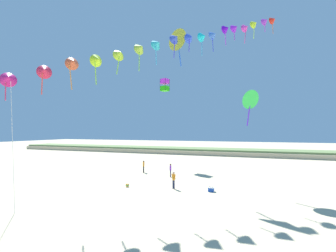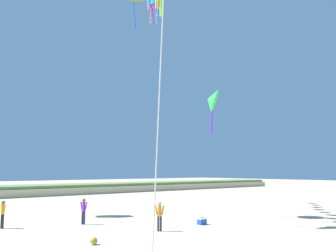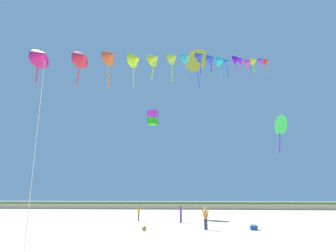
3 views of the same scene
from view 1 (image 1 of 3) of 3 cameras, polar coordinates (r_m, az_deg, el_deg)
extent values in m
plane|color=beige|center=(17.77, -16.93, -21.02)|extent=(240.00, 240.00, 0.00)
cube|color=#BFAE8B|center=(60.35, 10.27, -6.52)|extent=(120.00, 9.26, 1.03)
cube|color=#6B844C|center=(60.29, 10.27, -5.89)|extent=(120.00, 7.87, 0.59)
cylinder|color=#282D4C|center=(24.14, 1.56, -14.65)|extent=(0.13, 0.13, 0.88)
cylinder|color=#282D4C|center=(24.25, 1.30, -14.59)|extent=(0.13, 0.13, 0.88)
cylinder|color=orange|center=(24.03, 1.43, -12.87)|extent=(0.23, 0.23, 0.63)
cylinder|color=orange|center=(23.87, 1.76, -12.83)|extent=(0.23, 0.18, 0.59)
cylinder|color=orange|center=(24.17, 1.11, -12.69)|extent=(0.23, 0.18, 0.59)
sphere|color=tan|center=(23.95, 1.43, -11.84)|extent=(0.24, 0.24, 0.24)
cylinder|color=#282D4C|center=(29.91, 0.65, -12.05)|extent=(0.13, 0.13, 0.88)
cylinder|color=#282D4C|center=(30.06, 0.62, -12.00)|extent=(0.13, 0.13, 0.88)
cylinder|color=purple|center=(29.85, 0.64, -10.62)|extent=(0.23, 0.23, 0.62)
cylinder|color=purple|center=(29.65, 0.68, -10.59)|extent=(0.17, 0.22, 0.59)
cylinder|color=purple|center=(30.04, 0.59, -10.47)|extent=(0.17, 0.22, 0.59)
sphere|color=brown|center=(29.79, 0.64, -9.79)|extent=(0.24, 0.24, 0.24)
cylinder|color=black|center=(33.27, -6.25, -10.95)|extent=(0.13, 0.13, 0.87)
cylinder|color=black|center=(33.42, -6.18, -10.91)|extent=(0.13, 0.13, 0.87)
cylinder|color=orange|center=(33.23, -6.21, -9.66)|extent=(0.23, 0.23, 0.62)
cylinder|color=orange|center=(33.03, -6.31, -9.63)|extent=(0.12, 0.22, 0.59)
cylinder|color=orange|center=(33.41, -6.12, -9.53)|extent=(0.12, 0.22, 0.59)
sphere|color=brown|center=(33.17, -6.21, -8.92)|extent=(0.24, 0.24, 0.24)
cone|color=#C51B71|center=(20.08, -35.48, 9.85)|extent=(1.33, 1.39, 1.19)
cylinder|color=#E53967|center=(19.93, -35.95, 7.25)|extent=(0.17, 0.15, 1.41)
cone|color=#D52344|center=(20.28, -28.88, 12.20)|extent=(1.29, 1.34, 1.14)
cylinder|color=#E54239|center=(20.06, -29.35, 9.32)|extent=(0.26, 0.19, 1.64)
cone|color=#D1522F|center=(20.89, -23.04, 14.65)|extent=(1.30, 1.37, 1.17)
cylinder|color=orange|center=(20.55, -23.49, 11.29)|extent=(0.25, 0.20, 2.09)
cone|color=#B9E921|center=(21.24, -17.48, 15.71)|extent=(1.18, 1.32, 1.12)
cylinder|color=#92E539|center=(20.88, -17.91, 12.60)|extent=(0.14, 0.19, 1.96)
cone|color=#B5DE2F|center=(22.31, -12.17, 17.49)|extent=(1.38, 1.43, 1.22)
cylinder|color=#93E539|center=(21.94, -12.56, 14.85)|extent=(0.28, 0.23, 1.72)
cone|color=#A8CF3A|center=(23.23, -6.98, 19.08)|extent=(1.35, 1.42, 1.23)
cylinder|color=#8FE539|center=(22.76, -7.34, 16.17)|extent=(0.13, 0.23, 2.07)
cone|color=#2EBECB|center=(24.35, -2.73, 20.12)|extent=(1.37, 1.42, 1.23)
cylinder|color=#39AEE5|center=(23.86, -3.06, 17.52)|extent=(0.10, 0.29, 1.94)
cone|color=blue|center=(25.88, 1.91, 21.41)|extent=(1.36, 1.41, 1.21)
cylinder|color=#4539E5|center=(25.35, 1.62, 18.96)|extent=(0.11, 0.28, 1.99)
cone|color=blue|center=(27.18, 5.66, 21.42)|extent=(1.24, 1.32, 1.12)
cylinder|color=#4239E5|center=(26.75, 5.40, 19.68)|extent=(0.14, 0.09, 1.41)
cone|color=#17D5E6|center=(28.59, 8.85, 21.52)|extent=(1.19, 1.32, 1.11)
cylinder|color=#39ADE5|center=(28.03, 8.62, 19.24)|extent=(0.09, 0.21, 2.07)
cone|color=#3F72DC|center=(30.42, 11.50, 21.76)|extent=(1.33, 1.40, 1.21)
cylinder|color=blue|center=(29.87, 11.30, 19.71)|extent=(0.22, 0.29, 1.97)
cone|color=#650CD1|center=(32.08, 14.57, 22.80)|extent=(1.24, 1.35, 1.16)
cylinder|color=#B139E5|center=(31.50, 14.38, 20.87)|extent=(0.19, 0.13, 1.98)
cone|color=#9B23E8|center=(33.94, 16.66, 22.80)|extent=(1.36, 1.40, 1.20)
cylinder|color=#CB39E5|center=(33.44, 16.50, 21.35)|extent=(0.15, 0.13, 1.53)
cone|color=#E13BB7|center=(35.60, 19.16, 22.57)|extent=(1.31, 1.32, 1.13)
cylinder|color=#E53991|center=(35.00, 19.01, 20.78)|extent=(0.24, 0.32, 2.04)
cone|color=#C6EA26|center=(37.74, 21.13, 23.08)|extent=(1.36, 1.36, 1.17)
cylinder|color=#9CE539|center=(37.14, 21.01, 21.44)|extent=(0.16, 0.15, 2.00)
cone|color=purple|center=(39.66, 23.50, 23.28)|extent=(1.38, 1.40, 1.20)
cylinder|color=#DF39E5|center=(39.14, 23.38, 22.04)|extent=(0.08, 0.25, 1.54)
cone|color=red|center=(41.69, 25.15, 23.21)|extent=(1.33, 1.35, 1.16)
cylinder|color=orange|center=(41.08, 25.05, 21.71)|extent=(0.16, 0.23, 2.04)
cylinder|color=silver|center=(19.88, -34.74, -4.07)|extent=(0.11, 0.56, 9.95)
cube|color=#27C611|center=(41.03, -0.82, 9.46)|extent=(1.53, 1.53, 0.88)
cube|color=#D02DE5|center=(41.30, -0.82, 11.26)|extent=(1.53, 1.53, 0.88)
cylinder|color=black|center=(41.27, 0.39, 10.33)|extent=(0.04, 0.04, 2.19)
cylinder|color=black|center=(42.00, -0.97, 10.13)|extent=(0.04, 0.04, 2.19)
cylinder|color=black|center=(41.07, -2.04, 10.39)|extent=(0.04, 0.04, 2.19)
cylinder|color=black|center=(40.32, -0.67, 10.61)|extent=(0.04, 0.04, 2.19)
cone|color=#35EC51|center=(25.07, 19.79, 6.49)|extent=(2.35, 2.24, 2.11)
cone|color=#662DE5|center=(25.07, 19.79, 6.53)|extent=(1.32, 1.26, 1.17)
cylinder|color=#662DE5|center=(24.91, 19.82, 2.92)|extent=(0.45, 0.22, 2.52)
cone|color=gold|center=(28.34, 2.97, 20.76)|extent=(2.81, 1.99, 2.67)
cone|color=blue|center=(28.35, 2.96, 20.80)|extent=(1.57, 1.15, 1.47)
cylinder|color=blue|center=(27.75, 2.97, 17.49)|extent=(0.44, 0.18, 2.63)
cube|color=blue|center=(23.57, 10.89, -15.61)|extent=(0.56, 0.40, 0.36)
cube|color=white|center=(23.52, 10.89, -15.12)|extent=(0.58, 0.41, 0.06)
cylinder|color=black|center=(23.51, 10.89, -14.97)|extent=(0.45, 0.03, 0.03)
sphere|color=orange|center=(25.38, -10.30, -14.58)|extent=(0.36, 0.36, 0.36)
cylinder|color=green|center=(25.38, -10.30, -14.58)|extent=(0.36, 0.36, 0.09)
camera|label=2|loc=(21.98, -56.63, -6.90)|focal=38.00mm
camera|label=3|loc=(9.20, -74.59, -21.55)|focal=28.00mm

